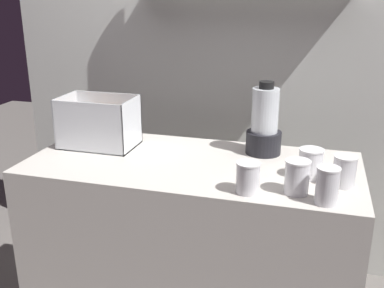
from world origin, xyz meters
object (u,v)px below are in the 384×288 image
Objects in this scene: juice_cup_orange_left at (297,179)px; juice_cup_carrot_far_right at (344,173)px; blender_pitcher at (264,125)px; juice_cup_pomegranate_far_left at (248,179)px; juice_cup_carrot_middle at (310,165)px; carrot_display_bin at (98,131)px; juice_cup_pomegranate_right at (327,187)px.

juice_cup_carrot_far_right is (0.16, 0.11, -0.00)m from juice_cup_orange_left.
blender_pitcher is 2.81× the size of juice_cup_pomegranate_far_left.
juice_cup_carrot_middle is (0.04, 0.16, -0.01)m from juice_cup_orange_left.
carrot_display_bin is 0.82m from juice_cup_pomegranate_far_left.
juice_cup_carrot_far_right is at bearing 34.19° from juice_cup_orange_left.
juice_cup_pomegranate_far_left is at bearing -90.11° from blender_pitcher.
blender_pitcher reaches higher than juice_cup_orange_left.
carrot_display_bin is 2.88× the size of juice_cup_carrot_far_right.
juice_cup_pomegranate_right reaches higher than juice_cup_carrot_far_right.
juice_cup_pomegranate_right reaches higher than juice_cup_carrot_middle.
juice_cup_carrot_far_right is (0.12, -0.05, 0.00)m from juice_cup_carrot_middle.
juice_cup_carrot_middle is at bearing -47.74° from blender_pitcher.
carrot_display_bin is 1.08m from juice_cup_pomegranate_right.
blender_pitcher is 0.53m from juice_cup_pomegranate_right.
juice_cup_pomegranate_far_left is (0.76, -0.33, -0.02)m from carrot_display_bin.
juice_cup_pomegranate_far_left is at bearing -23.42° from carrot_display_bin.
blender_pitcher reaches higher than carrot_display_bin.
juice_cup_orange_left is (0.17, 0.04, 0.00)m from juice_cup_pomegranate_far_left.
juice_cup_carrot_far_right is at bearing -9.01° from carrot_display_bin.
juice_cup_orange_left is 1.06× the size of juice_cup_carrot_far_right.
juice_cup_carrot_middle is 0.23m from juice_cup_pomegranate_right.
carrot_display_bin is 2.72× the size of juice_cup_orange_left.
juice_cup_pomegranate_far_left is 0.29m from juice_cup_carrot_middle.
carrot_display_bin is 2.57× the size of juice_cup_pomegranate_right.
juice_cup_carrot_middle is (0.97, -0.12, -0.02)m from carrot_display_bin.
juice_cup_pomegranate_far_left is (-0.00, -0.43, -0.08)m from blender_pitcher.
juice_cup_carrot_middle is 0.13m from juice_cup_carrot_far_right.
blender_pitcher is 2.46× the size of juice_cup_pomegranate_right.
juice_cup_pomegranate_right reaches higher than juice_cup_pomegranate_far_left.
blender_pitcher is 0.32m from juice_cup_carrot_middle.
juice_cup_pomegranate_right is at bearing -58.96° from blender_pitcher.
juice_cup_carrot_middle is (0.21, 0.20, -0.00)m from juice_cup_pomegranate_far_left.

